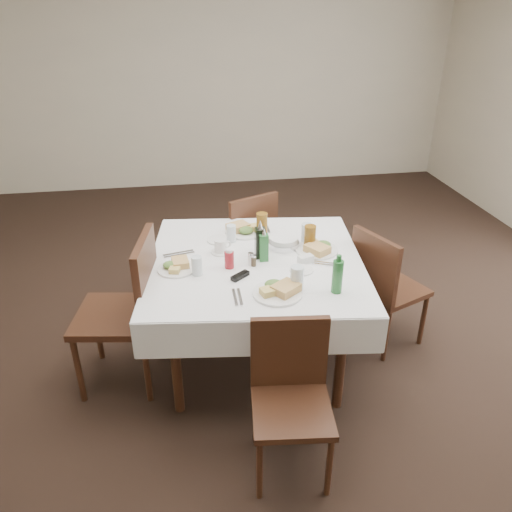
# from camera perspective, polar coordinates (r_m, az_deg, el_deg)

# --- Properties ---
(ground_plane) EXTENTS (7.00, 7.00, 0.00)m
(ground_plane) POSITION_cam_1_polar(r_m,az_deg,el_deg) (3.67, 0.59, -9.59)
(ground_plane) COLOR black
(room_shell) EXTENTS (6.04, 7.04, 2.80)m
(room_shell) POSITION_cam_1_polar(r_m,az_deg,el_deg) (2.97, 0.76, 17.77)
(room_shell) COLOR #BBB09A
(room_shell) RESTS_ON ground
(dining_table) EXTENTS (1.47, 1.47, 0.76)m
(dining_table) POSITION_cam_1_polar(r_m,az_deg,el_deg) (3.14, -0.03, -1.72)
(dining_table) COLOR #331D0F
(dining_table) RESTS_ON ground
(chair_north) EXTENTS (0.56, 0.56, 0.89)m
(chair_north) POSITION_cam_1_polar(r_m,az_deg,el_deg) (3.97, -1.06, 2.04)
(chair_north) COLOR #331D0F
(chair_north) RESTS_ON ground
(chair_south) EXTENTS (0.43, 0.43, 0.83)m
(chair_south) POSITION_cam_1_polar(r_m,az_deg,el_deg) (2.59, 3.96, -14.79)
(chair_south) COLOR #331D0F
(chair_south) RESTS_ON ground
(chair_east) EXTENTS (0.54, 0.54, 0.87)m
(chair_east) POSITION_cam_1_polar(r_m,az_deg,el_deg) (3.48, 14.25, -2.98)
(chair_east) COLOR #331D0F
(chair_east) RESTS_ON ground
(chair_west) EXTENTS (0.54, 0.54, 1.00)m
(chair_west) POSITION_cam_1_polar(r_m,az_deg,el_deg) (3.11, -14.20, -5.32)
(chair_west) COLOR #331D0F
(chair_west) RESTS_ON ground
(meal_north) EXTENTS (0.27, 0.27, 0.06)m
(meal_north) POSITION_cam_1_polar(r_m,az_deg,el_deg) (3.45, -1.43, 3.05)
(meal_north) COLOR white
(meal_north) RESTS_ON dining_table
(meal_south) EXTENTS (0.28, 0.28, 0.06)m
(meal_south) POSITION_cam_1_polar(r_m,az_deg,el_deg) (2.74, 2.59, -3.90)
(meal_south) COLOR white
(meal_south) RESTS_ON dining_table
(meal_east) EXTENTS (0.27, 0.27, 0.06)m
(meal_east) POSITION_cam_1_polar(r_m,az_deg,el_deg) (3.21, 7.05, 0.90)
(meal_east) COLOR white
(meal_east) RESTS_ON dining_table
(meal_west) EXTENTS (0.23, 0.23, 0.05)m
(meal_west) POSITION_cam_1_polar(r_m,az_deg,el_deg) (3.02, -9.08, -1.16)
(meal_west) COLOR white
(meal_west) RESTS_ON dining_table
(side_plate_a) EXTENTS (0.16, 0.16, 0.01)m
(side_plate_a) POSITION_cam_1_polar(r_m,az_deg,el_deg) (3.35, -4.29, 1.85)
(side_plate_a) COLOR white
(side_plate_a) RESTS_ON dining_table
(side_plate_b) EXTENTS (0.14, 0.14, 0.01)m
(side_plate_b) POSITION_cam_1_polar(r_m,az_deg,el_deg) (2.98, 5.22, -1.60)
(side_plate_b) COLOR white
(side_plate_b) RESTS_ON dining_table
(water_n) EXTENTS (0.06, 0.06, 0.12)m
(water_n) POSITION_cam_1_polar(r_m,az_deg,el_deg) (3.31, -2.84, 2.60)
(water_n) COLOR silver
(water_n) RESTS_ON dining_table
(water_s) EXTENTS (0.07, 0.07, 0.14)m
(water_s) POSITION_cam_1_polar(r_m,az_deg,el_deg) (2.78, 4.71, -2.48)
(water_s) COLOR silver
(water_s) RESTS_ON dining_table
(water_e) EXTENTS (0.07, 0.07, 0.13)m
(water_e) POSITION_cam_1_polar(r_m,az_deg,el_deg) (3.30, 5.81, 2.59)
(water_e) COLOR silver
(water_e) RESTS_ON dining_table
(water_w) EXTENTS (0.06, 0.06, 0.12)m
(water_w) POSITION_cam_1_polar(r_m,az_deg,el_deg) (2.93, -6.77, -1.11)
(water_w) COLOR silver
(water_w) RESTS_ON dining_table
(iced_tea_a) EXTENTS (0.08, 0.08, 0.16)m
(iced_tea_a) POSITION_cam_1_polar(r_m,az_deg,el_deg) (3.39, 0.68, 3.64)
(iced_tea_a) COLOR brown
(iced_tea_a) RESTS_ON dining_table
(iced_tea_b) EXTENTS (0.08, 0.08, 0.16)m
(iced_tea_b) POSITION_cam_1_polar(r_m,az_deg,el_deg) (3.23, 6.17, 2.16)
(iced_tea_b) COLOR brown
(iced_tea_b) RESTS_ON dining_table
(bread_basket) EXTENTS (0.20, 0.20, 0.07)m
(bread_basket) POSITION_cam_1_polar(r_m,az_deg,el_deg) (3.25, 3.18, 1.58)
(bread_basket) COLOR silver
(bread_basket) RESTS_ON dining_table
(oil_cruet_dark) EXTENTS (0.06, 0.06, 0.25)m
(oil_cruet_dark) POSITION_cam_1_polar(r_m,az_deg,el_deg) (3.08, 0.47, 1.66)
(oil_cruet_dark) COLOR black
(oil_cruet_dark) RESTS_ON dining_table
(oil_cruet_green) EXTENTS (0.05, 0.05, 0.22)m
(oil_cruet_green) POSITION_cam_1_polar(r_m,az_deg,el_deg) (3.05, 0.88, 1.12)
(oil_cruet_green) COLOR #286C32
(oil_cruet_green) RESTS_ON dining_table
(ketchup_bottle) EXTENTS (0.06, 0.06, 0.12)m
(ketchup_bottle) POSITION_cam_1_polar(r_m,az_deg,el_deg) (2.99, -3.08, -0.34)
(ketchup_bottle) COLOR #A31C25
(ketchup_bottle) RESTS_ON dining_table
(salt_shaker) EXTENTS (0.04, 0.04, 0.08)m
(salt_shaker) POSITION_cam_1_polar(r_m,az_deg,el_deg) (3.02, -0.60, -0.34)
(salt_shaker) COLOR white
(salt_shaker) RESTS_ON dining_table
(pepper_shaker) EXTENTS (0.03, 0.03, 0.07)m
(pepper_shaker) POSITION_cam_1_polar(r_m,az_deg,el_deg) (3.01, -0.28, -0.52)
(pepper_shaker) COLOR #3D3122
(pepper_shaker) RESTS_ON dining_table
(coffee_mug) EXTENTS (0.13, 0.12, 0.09)m
(coffee_mug) POSITION_cam_1_polar(r_m,az_deg,el_deg) (3.17, -4.07, 1.05)
(coffee_mug) COLOR white
(coffee_mug) RESTS_ON dining_table
(sunglasses) EXTENTS (0.12, 0.11, 0.03)m
(sunglasses) POSITION_cam_1_polar(r_m,az_deg,el_deg) (2.90, -1.82, -2.28)
(sunglasses) COLOR black
(sunglasses) RESTS_ON dining_table
(green_bottle) EXTENTS (0.06, 0.06, 0.23)m
(green_bottle) POSITION_cam_1_polar(r_m,az_deg,el_deg) (2.75, 9.29, -2.27)
(green_bottle) COLOR #286C32
(green_bottle) RESTS_ON dining_table
(sugar_caddy) EXTENTS (0.10, 0.08, 0.05)m
(sugar_caddy) POSITION_cam_1_polar(r_m,az_deg,el_deg) (3.07, 5.70, -0.33)
(sugar_caddy) COLOR white
(sugar_caddy) RESTS_ON dining_table
(cutlery_n) EXTENTS (0.05, 0.18, 0.01)m
(cutlery_n) POSITION_cam_1_polar(r_m,az_deg,el_deg) (3.52, 1.09, 3.23)
(cutlery_n) COLOR silver
(cutlery_n) RESTS_ON dining_table
(cutlery_s) EXTENTS (0.04, 0.18, 0.01)m
(cutlery_s) POSITION_cam_1_polar(r_m,az_deg,el_deg) (2.72, -2.13, -4.73)
(cutlery_s) COLOR silver
(cutlery_s) RESTS_ON dining_table
(cutlery_e) EXTENTS (0.17, 0.11, 0.01)m
(cutlery_e) POSITION_cam_1_polar(r_m,az_deg,el_deg) (3.07, 8.09, -0.91)
(cutlery_e) COLOR silver
(cutlery_e) RESTS_ON dining_table
(cutlery_w) EXTENTS (0.20, 0.09, 0.01)m
(cutlery_w) POSITION_cam_1_polar(r_m,az_deg,el_deg) (3.19, -8.81, 0.22)
(cutlery_w) COLOR silver
(cutlery_w) RESTS_ON dining_table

